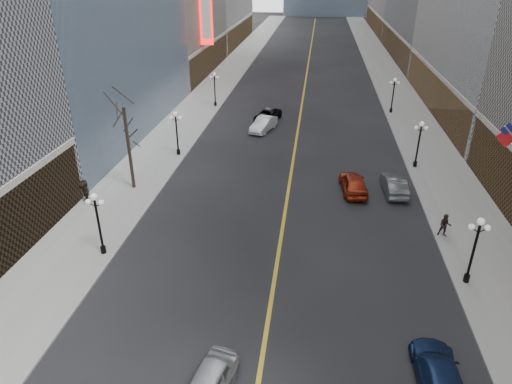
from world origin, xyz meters
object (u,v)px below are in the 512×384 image
(streetlamp_east_2, at_px, (419,139))
(car_sb_far, at_px, (394,185))
(streetlamp_west_2, at_px, (176,129))
(car_sb_near, at_px, (439,374))
(car_nb_far, at_px, (267,115))
(streetlamp_west_1, at_px, (98,218))
(streetlamp_east_3, at_px, (394,92))
(streetlamp_west_3, at_px, (215,86))
(car_nb_mid, at_px, (264,124))
(streetlamp_east_1, at_px, (475,244))
(car_sb_mid, at_px, (353,183))

(streetlamp_east_2, relative_size, car_sb_far, 0.96)
(streetlamp_west_2, relative_size, car_sb_near, 0.91)
(car_nb_far, bearing_deg, streetlamp_west_1, -89.74)
(streetlamp_east_3, bearing_deg, car_sb_far, -96.71)
(car_sb_near, bearing_deg, car_sb_far, -92.01)
(streetlamp_west_2, bearing_deg, streetlamp_west_3, 90.00)
(streetlamp_east_3, distance_m, car_nb_mid, 18.39)
(streetlamp_east_1, relative_size, streetlamp_west_1, 1.00)
(streetlamp_east_2, relative_size, streetlamp_west_1, 1.00)
(streetlamp_west_1, bearing_deg, streetlamp_west_3, 90.00)
(streetlamp_east_1, bearing_deg, streetlamp_west_3, 123.25)
(streetlamp_east_2, distance_m, car_sb_near, 26.48)
(streetlamp_east_3, distance_m, streetlamp_west_2, 29.68)
(car_nb_mid, xyz_separation_m, car_sb_mid, (9.57, -14.95, 0.03))
(streetlamp_west_1, xyz_separation_m, streetlamp_west_3, (0.00, 36.00, 0.00))
(streetlamp_west_2, height_order, streetlamp_west_3, same)
(car_sb_near, relative_size, car_sb_mid, 1.02)
(streetlamp_east_2, distance_m, car_sb_mid, 8.97)
(streetlamp_east_2, distance_m, streetlamp_west_3, 29.68)
(streetlamp_west_1, distance_m, streetlamp_west_2, 18.00)
(streetlamp_east_1, xyz_separation_m, streetlamp_east_2, (0.00, 18.00, 0.00))
(car_sb_near, bearing_deg, streetlamp_west_1, -22.20)
(streetlamp_east_3, distance_m, car_sb_near, 44.35)
(streetlamp_east_3, relative_size, streetlamp_west_3, 1.00)
(car_sb_mid, bearing_deg, streetlamp_east_2, -142.15)
(car_sb_mid, relative_size, car_sb_far, 1.04)
(streetlamp_west_2, xyz_separation_m, car_sb_near, (20.13, -26.16, -2.18))
(streetlamp_west_1, relative_size, streetlamp_west_2, 1.00)
(streetlamp_east_1, xyz_separation_m, car_sb_near, (-3.47, -8.16, -2.18))
(streetlamp_west_1, bearing_deg, streetlamp_east_3, 56.75)
(streetlamp_west_2, distance_m, car_sb_mid, 18.49)
(streetlamp_east_2, distance_m, streetlamp_east_3, 18.00)
(car_nb_far, height_order, car_sb_far, car_sb_far)
(streetlamp_east_2, xyz_separation_m, car_sb_far, (-2.80, -5.80, -2.13))
(streetlamp_east_1, bearing_deg, streetlamp_east_2, 90.00)
(car_sb_mid, bearing_deg, streetlamp_east_1, 111.43)
(streetlamp_east_2, relative_size, streetlamp_west_3, 1.00)
(streetlamp_west_3, relative_size, car_nb_mid, 0.93)
(car_sb_near, bearing_deg, streetlamp_east_2, -97.68)
(car_nb_far, bearing_deg, car_sb_mid, -48.56)
(streetlamp_east_1, xyz_separation_m, car_nb_far, (-15.79, 30.70, -2.20))
(streetlamp_east_2, relative_size, streetlamp_west_2, 1.00)
(streetlamp_east_1, distance_m, streetlamp_west_3, 43.05)
(streetlamp_west_1, bearing_deg, streetlamp_east_2, 37.33)
(car_nb_far, xyz_separation_m, car_sb_far, (12.99, -18.50, 0.07))
(streetlamp_west_2, bearing_deg, streetlamp_west_1, -90.00)
(streetlamp_west_1, xyz_separation_m, car_sb_far, (20.80, 12.20, -2.13))
(streetlamp_east_3, bearing_deg, car_sb_near, -94.49)
(streetlamp_east_1, relative_size, car_sb_far, 0.96)
(streetlamp_east_3, xyz_separation_m, car_nb_far, (-15.79, -5.30, -2.20))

